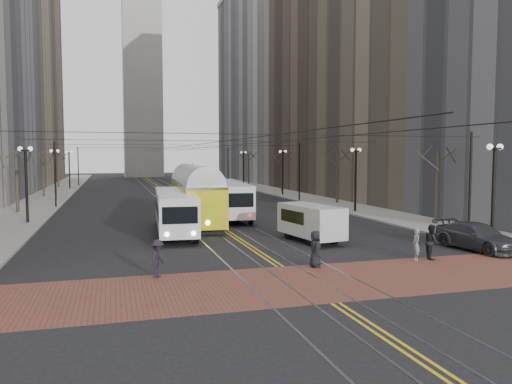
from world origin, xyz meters
TOP-DOWN VIEW (x-y plane):
  - ground at (0.00, 0.00)m, footprint 260.00×260.00m
  - sidewalk_left at (-15.00, 45.00)m, footprint 5.00×140.00m
  - sidewalk_right at (15.00, 45.00)m, footprint 5.00×140.00m
  - crosswalk_band at (0.00, -4.00)m, footprint 25.00×6.00m
  - streetcar_rails at (0.00, 45.00)m, footprint 4.80×130.00m
  - centre_lines at (0.00, 45.00)m, footprint 0.42×130.00m
  - building_left_far at (-25.50, 86.00)m, footprint 16.00×20.00m
  - building_right_mid at (25.50, 46.00)m, footprint 16.00×20.00m
  - building_right_midfar at (27.50, 66.00)m, footprint 20.00×20.00m
  - building_right_far at (25.50, 86.00)m, footprint 16.00×20.00m
  - clock_tower at (0.00, 102.00)m, footprint 12.00×12.00m
  - lamp_posts at (-0.00, 28.75)m, footprint 27.60×57.20m
  - street_trees at (0.00, 35.25)m, footprint 31.68×53.28m
  - trolley_wires at (0.00, 34.83)m, footprint 25.96×120.00m
  - transit_bus at (-3.50, 10.60)m, footprint 3.06×11.27m
  - streetcar at (-1.28, 15.86)m, footprint 3.45×14.74m
  - rear_bus at (1.80, 17.71)m, footprint 3.40×11.49m
  - cargo_van at (4.00, 5.00)m, footprint 2.71×5.25m
  - sedan_grey at (5.71, 29.74)m, footprint 2.47×5.11m
  - sedan_silver at (7.12, 42.26)m, footprint 2.25×5.02m
  - sedan_parked at (11.80, -0.05)m, footprint 2.73×5.36m
  - pedestrian_a at (1.55, -1.50)m, footprint 0.70×0.93m
  - pedestrian_b at (6.94, -1.50)m, footprint 0.49×0.64m
  - pedestrian_c at (7.84, -1.50)m, footprint 0.91×1.03m
  - pedestrian_d at (-5.70, -1.50)m, footprint 0.99×1.21m

SIDE VIEW (x-z plane):
  - ground at x=0.00m, z-range 0.00..0.00m
  - streetcar_rails at x=0.00m, z-range 0.00..0.01m
  - crosswalk_band at x=0.00m, z-range 0.00..0.01m
  - centre_lines at x=0.00m, z-range 0.01..0.01m
  - sidewalk_left at x=-15.00m, z-range 0.00..0.15m
  - sidewalk_right at x=15.00m, z-range 0.00..0.15m
  - sedan_parked at x=11.80m, z-range 0.00..1.49m
  - sedan_silver at x=7.12m, z-range 0.00..1.60m
  - pedestrian_b at x=6.94m, z-range 0.01..1.59m
  - pedestrian_d at x=-5.70m, z-range 0.01..1.64m
  - sedan_grey at x=5.71m, z-range 0.00..1.68m
  - pedestrian_a at x=1.55m, z-range 0.01..1.72m
  - pedestrian_c at x=7.84m, z-range 0.01..1.77m
  - cargo_van at x=4.00m, z-range 0.00..2.21m
  - transit_bus at x=-3.50m, z-range 0.00..2.78m
  - rear_bus at x=1.80m, z-range 0.00..2.96m
  - streetcar at x=-1.28m, z-range 0.00..3.45m
  - street_trees at x=0.00m, z-range 0.00..5.60m
  - lamp_posts at x=0.00m, z-range 0.00..5.60m
  - trolley_wires at x=0.00m, z-range 0.47..7.07m
  - building_right_mid at x=25.50m, z-range 0.00..34.00m
  - building_left_far at x=-25.50m, z-range 0.00..40.00m
  - building_right_far at x=25.50m, z-range 0.00..40.00m
  - building_right_midfar at x=27.50m, z-range 0.00..52.00m
  - clock_tower at x=0.00m, z-range 2.96..68.96m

